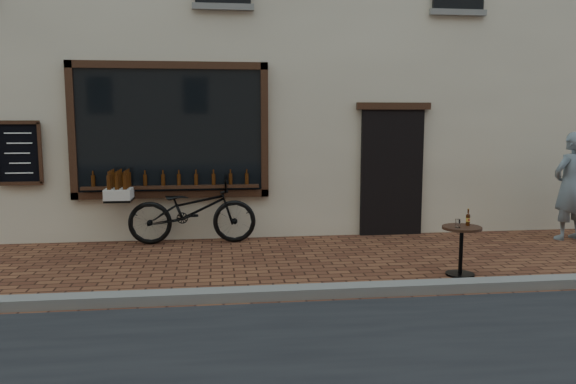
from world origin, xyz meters
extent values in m
plane|color=#4E2719|center=(0.00, 0.00, 0.00)|extent=(90.00, 90.00, 0.00)
cube|color=slate|center=(0.00, 0.20, 0.06)|extent=(90.00, 0.25, 0.12)
cube|color=black|center=(-1.90, 3.45, 1.85)|extent=(3.00, 0.06, 2.00)
cube|color=black|center=(-1.90, 3.43, 2.91)|extent=(3.24, 0.10, 0.12)
cube|color=black|center=(-1.90, 3.43, 0.79)|extent=(3.24, 0.10, 0.12)
cube|color=black|center=(-3.46, 3.43, 1.85)|extent=(0.12, 0.10, 2.24)
cube|color=black|center=(-0.34, 3.43, 1.85)|extent=(0.12, 0.10, 2.24)
cube|color=black|center=(-1.90, 3.38, 0.92)|extent=(2.90, 0.16, 0.05)
cube|color=black|center=(1.90, 3.46, 1.10)|extent=(1.10, 0.10, 2.20)
cube|color=black|center=(1.90, 3.43, 2.26)|extent=(1.30, 0.10, 0.12)
cube|color=black|center=(-4.30, 3.44, 1.50)|extent=(0.62, 0.04, 0.92)
cylinder|color=#3D1C07|center=(-3.15, 3.38, 1.04)|extent=(0.06, 0.06, 0.19)
cylinder|color=#3D1C07|center=(-2.87, 3.38, 1.04)|extent=(0.06, 0.06, 0.19)
cylinder|color=#3D1C07|center=(-2.59, 3.38, 1.04)|extent=(0.06, 0.06, 0.19)
cylinder|color=#3D1C07|center=(-2.32, 3.38, 1.04)|extent=(0.06, 0.06, 0.19)
cylinder|color=#3D1C07|center=(-2.04, 3.38, 1.04)|extent=(0.06, 0.06, 0.19)
cylinder|color=#3D1C07|center=(-1.76, 3.38, 1.04)|extent=(0.06, 0.06, 0.19)
cylinder|color=#3D1C07|center=(-1.48, 3.38, 1.04)|extent=(0.06, 0.06, 0.19)
cylinder|color=#3D1C07|center=(-1.21, 3.38, 1.04)|extent=(0.06, 0.06, 0.19)
cylinder|color=#3D1C07|center=(-0.93, 3.38, 1.04)|extent=(0.06, 0.06, 0.19)
cylinder|color=#3D1C07|center=(-0.65, 3.38, 1.04)|extent=(0.06, 0.06, 0.19)
imported|color=black|center=(-1.56, 3.20, 0.55)|extent=(2.09, 0.74, 1.09)
cube|color=black|center=(-2.71, 3.21, 0.75)|extent=(0.42, 0.59, 0.04)
cube|color=beige|center=(-2.71, 3.21, 0.85)|extent=(0.42, 0.61, 0.17)
cylinder|color=#3D1C07|center=(-2.59, 2.99, 1.06)|extent=(0.07, 0.07, 0.23)
cylinder|color=#3D1C07|center=(-2.71, 2.99, 1.06)|extent=(0.07, 0.07, 0.23)
cylinder|color=#3D1C07|center=(-2.83, 2.99, 1.06)|extent=(0.07, 0.07, 0.23)
cylinder|color=#3D1C07|center=(-2.59, 3.14, 1.06)|extent=(0.07, 0.07, 0.23)
cylinder|color=#3D1C07|center=(-2.71, 3.14, 1.06)|extent=(0.07, 0.07, 0.23)
cylinder|color=#3D1C07|center=(-2.83, 3.14, 1.06)|extent=(0.07, 0.07, 0.23)
cylinder|color=#3D1C07|center=(-2.59, 3.28, 1.06)|extent=(0.07, 0.07, 0.23)
cylinder|color=#3D1C07|center=(-2.71, 3.28, 1.06)|extent=(0.07, 0.07, 0.23)
cylinder|color=#3D1C07|center=(-2.83, 3.28, 1.06)|extent=(0.07, 0.07, 0.23)
cylinder|color=#3D1C07|center=(-2.59, 3.43, 1.06)|extent=(0.07, 0.07, 0.23)
cylinder|color=#3D1C07|center=(-2.71, 3.43, 1.06)|extent=(0.07, 0.07, 0.23)
cylinder|color=#3D1C07|center=(-2.83, 3.43, 1.06)|extent=(0.07, 0.07, 0.23)
cylinder|color=black|center=(2.03, 0.83, 0.01)|extent=(0.37, 0.37, 0.03)
cylinder|color=black|center=(2.03, 0.83, 0.32)|extent=(0.05, 0.05, 0.60)
cylinder|color=black|center=(2.03, 0.83, 0.64)|extent=(0.51, 0.51, 0.03)
cylinder|color=gold|center=(2.13, 0.88, 0.73)|extent=(0.05, 0.05, 0.05)
cylinder|color=white|center=(1.94, 0.77, 0.71)|extent=(0.07, 0.07, 0.11)
imported|color=slate|center=(4.77, 2.69, 0.91)|extent=(0.76, 0.61, 1.83)
camera|label=1|loc=(-1.14, -6.03, 2.09)|focal=35.00mm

